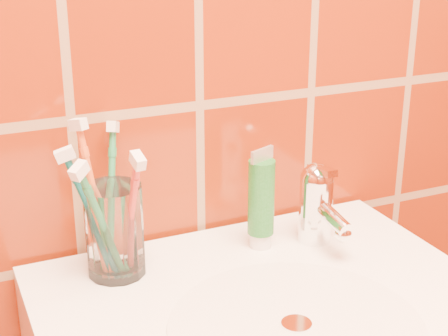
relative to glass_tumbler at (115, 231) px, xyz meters
name	(u,v)px	position (x,y,z in m)	size (l,w,h in m)	color
glass_tumbler	(115,231)	(0.00, 0.00, 0.00)	(0.08, 0.08, 0.12)	white
toothpaste_tube	(261,202)	(0.21, -0.01, 0.01)	(0.04, 0.04, 0.15)	white
faucet	(318,201)	(0.29, -0.03, 0.00)	(0.05, 0.11, 0.12)	white
toothbrush_0	(95,200)	(-0.02, 0.01, 0.04)	(0.05, 0.06, 0.22)	#D95B26
toothbrush_1	(111,198)	(0.01, 0.03, 0.03)	(0.05, 0.08, 0.20)	#217E49
toothbrush_2	(93,216)	(-0.03, -0.01, 0.03)	(0.08, 0.03, 0.19)	#0B5D63
toothbrush_3	(131,217)	(0.01, -0.03, 0.03)	(0.03, 0.09, 0.19)	red
toothbrush_4	(103,224)	(-0.02, -0.03, 0.03)	(0.08, 0.07, 0.19)	#1E7145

